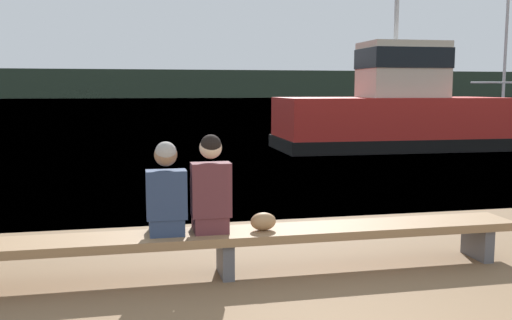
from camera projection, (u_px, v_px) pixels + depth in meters
water_surface at (140, 97)px, 124.66m from camera, size 240.00×240.00×0.00m
far_shoreline at (140, 84)px, 119.64m from camera, size 600.00×12.00×5.74m
bench_main at (225, 240)px, 5.86m from camera, size 6.41×0.56×0.46m
person_left at (166, 193)px, 5.68m from camera, size 0.40×0.43×0.95m
person_right at (211, 189)px, 5.77m from camera, size 0.40×0.43×1.01m
shopping_bag at (263, 221)px, 5.90m from camera, size 0.27×0.17×0.19m
tugboat_red at (393, 115)px, 18.23m from camera, size 7.35×3.24×6.78m
moored_sailboat at (509, 119)px, 23.78m from camera, size 6.65×2.11×7.85m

